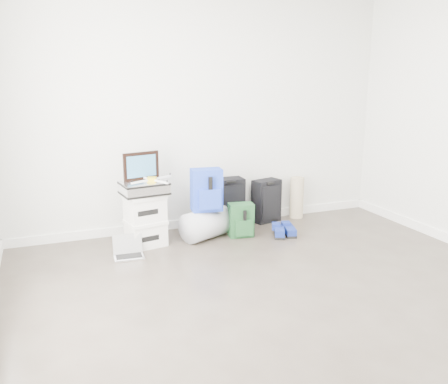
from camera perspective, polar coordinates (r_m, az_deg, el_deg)
name	(u,v)px	position (r m, az deg, el deg)	size (l,w,h in m)	color
ground	(316,322)	(3.66, 11.01, -15.15)	(5.00, 5.00, 0.00)	#39302A
room_envelope	(327,81)	(3.22, 12.29, 12.91)	(4.52, 5.02, 2.71)	silver
boxes_stack	(145,220)	(5.05, -9.44, -3.33)	(0.45, 0.39, 0.56)	silver
briefcase	(144,188)	(4.96, -9.59, 0.47)	(0.46, 0.33, 0.13)	#B2B2B7
painting	(141,166)	(5.01, -9.92, 3.09)	(0.39, 0.12, 0.30)	black
drone	(152,179)	(4.94, -8.68, 1.50)	(0.47, 0.47, 0.05)	gold
duffel_bag	(206,224)	(5.23, -2.16, -3.86)	(0.33, 0.33, 0.53)	#96989F
blue_backpack	(207,191)	(5.10, -2.08, 0.16)	(0.35, 0.27, 0.46)	#1B2BB4
large_suitcase	(228,203)	(5.59, 0.43, -1.31)	(0.38, 0.25, 0.59)	black
green_backpack	(241,221)	(5.29, 2.09, -3.48)	(0.29, 0.23, 0.38)	#163E1F
carry_on	(267,201)	(5.82, 5.14, -1.07)	(0.37, 0.29, 0.52)	black
shoes	(284,231)	(5.40, 7.29, -4.72)	(0.33, 0.30, 0.09)	black
rolled_rug	(297,198)	(6.04, 8.74, -0.66)	(0.17, 0.17, 0.52)	tan
laptop	(128,251)	(4.86, -11.43, -7.00)	(0.30, 0.23, 0.21)	silver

